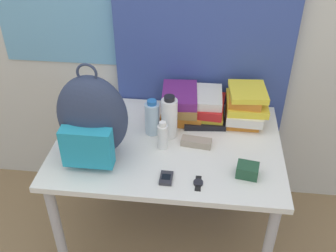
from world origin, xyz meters
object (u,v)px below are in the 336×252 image
object	(u,v)px
backpack	(92,120)
book_stack_left	(181,104)
book_stack_right	(245,105)
wristwatch	(198,183)
cell_phone	(166,178)
sunscreen_bottle	(163,136)
camera_pouch	(247,170)
sunglasses_case	(196,142)
water_bottle	(152,118)
book_stack_center	(206,107)
sports_bottle	(170,117)

from	to	relation	value
backpack	book_stack_left	bearing A→B (deg)	44.67
book_stack_right	wristwatch	distance (m)	0.59
cell_phone	sunscreen_bottle	bearing A→B (deg)	100.89
cell_phone	wristwatch	bearing A→B (deg)	-4.44
sunscreen_bottle	book_stack_right	bearing A→B (deg)	35.76
book_stack_left	camera_pouch	distance (m)	0.56
sunglasses_case	book_stack_right	bearing A→B (deg)	46.52
cell_phone	camera_pouch	xyz separation A→B (m)	(0.36, 0.07, 0.02)
water_bottle	sunscreen_bottle	xyz separation A→B (m)	(0.07, -0.12, -0.02)
book_stack_center	book_stack_right	xyz separation A→B (m)	(0.21, -0.00, 0.02)
book_stack_right	water_bottle	bearing A→B (deg)	-159.95
book_stack_right	cell_phone	xyz separation A→B (m)	(-0.36, -0.52, -0.09)
sunglasses_case	wristwatch	bearing A→B (deg)	-85.00
cell_phone	camera_pouch	world-z (taller)	camera_pouch
book_stack_center	wristwatch	world-z (taller)	book_stack_center
water_bottle	camera_pouch	xyz separation A→B (m)	(0.47, -0.28, -0.06)
backpack	sunglasses_case	bearing A→B (deg)	14.39
book_stack_left	sunglasses_case	xyz separation A→B (m)	(0.10, -0.25, -0.06)
sports_bottle	wristwatch	bearing A→B (deg)	-64.57
sunscreen_bottle	water_bottle	bearing A→B (deg)	119.88
backpack	book_stack_right	bearing A→B (deg)	27.77
book_stack_center	wristwatch	xyz separation A→B (m)	(-0.01, -0.54, -0.06)
book_stack_left	camera_pouch	xyz separation A→B (m)	(0.34, -0.45, -0.05)
book_stack_center	water_bottle	xyz separation A→B (m)	(-0.27, -0.17, 0.02)
wristwatch	book_stack_right	bearing A→B (deg)	67.64
book_stack_center	sports_bottle	distance (m)	0.26
water_bottle	cell_phone	world-z (taller)	water_bottle
book_stack_center	water_bottle	distance (m)	0.32
sports_bottle	sunscreen_bottle	distance (m)	0.11
book_stack_right	cell_phone	distance (m)	0.64
water_bottle	sports_bottle	world-z (taller)	sports_bottle
book_stack_left	sunscreen_bottle	world-z (taller)	book_stack_left
sunscreen_bottle	backpack	bearing A→B (deg)	-164.63
backpack	sunglasses_case	size ratio (longest dim) A/B	3.08
water_bottle	sports_bottle	bearing A→B (deg)	-9.80
water_bottle	wristwatch	distance (m)	0.45
camera_pouch	wristwatch	size ratio (longest dim) A/B	1.14
water_bottle	cell_phone	size ratio (longest dim) A/B	2.31
book_stack_center	cell_phone	bearing A→B (deg)	-106.53
book_stack_center	wristwatch	distance (m)	0.54
book_stack_center	water_bottle	world-z (taller)	water_bottle
book_stack_left	book_stack_center	distance (m)	0.13
backpack	book_stack_left	xyz separation A→B (m)	(0.38, 0.38, -0.12)
book_stack_left	book_stack_center	xyz separation A→B (m)	(0.13, 0.01, -0.01)
book_stack_left	book_stack_right	xyz separation A→B (m)	(0.34, 0.01, 0.02)
book_stack_center	sunglasses_case	size ratio (longest dim) A/B	1.92
cell_phone	backpack	bearing A→B (deg)	158.19
book_stack_right	book_stack_center	bearing A→B (deg)	179.98
sports_bottle	camera_pouch	xyz separation A→B (m)	(0.38, -0.26, -0.08)
water_bottle	cell_phone	bearing A→B (deg)	-72.08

